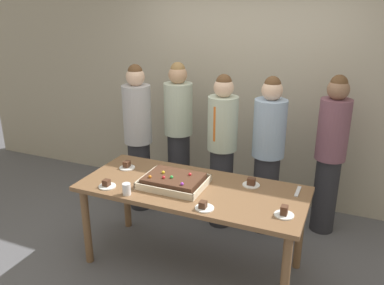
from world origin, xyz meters
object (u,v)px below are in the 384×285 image
object	(u,v)px
person_far_right_suit	(179,134)
plated_slice_near_right	(251,183)
plated_slice_center_front	(127,166)
plated_slice_near_left	(107,185)
person_serving_front	(138,136)
person_left_edge_reaching	(330,153)
party_table	(192,196)
plated_slice_far_right	(284,213)
drink_cup_nearest	(127,189)
person_green_shirt_behind	(222,149)
sheet_cake	(174,181)
person_striped_tie_right	(268,154)
plated_slice_far_left	(204,207)
cake_server_utensil	(298,191)

from	to	relation	value
person_far_right_suit	plated_slice_near_right	bearing A→B (deg)	30.97
plated_slice_center_front	plated_slice_near_left	bearing A→B (deg)	-82.03
person_far_right_suit	person_serving_front	bearing A→B (deg)	-82.88
person_left_edge_reaching	person_serving_front	bearing A→B (deg)	-34.17
party_table	plated_slice_near_left	bearing A→B (deg)	-157.11
plated_slice_far_right	drink_cup_nearest	bearing A→B (deg)	-172.25
person_green_shirt_behind	person_far_right_suit	world-z (taller)	person_far_right_suit
sheet_cake	plated_slice_center_front	bearing A→B (deg)	164.35
plated_slice_far_right	person_striped_tie_right	distance (m)	1.10
plated_slice_center_front	person_striped_tie_right	world-z (taller)	person_striped_tie_right
person_serving_front	person_far_right_suit	distance (m)	0.45
plated_slice_center_front	person_green_shirt_behind	xyz separation A→B (m)	(0.74, 0.66, 0.05)
plated_slice_far_left	person_striped_tie_right	distance (m)	1.20
person_far_right_suit	sheet_cake	bearing A→B (deg)	-0.01
person_serving_front	cake_server_utensil	bearing A→B (deg)	28.76
sheet_cake	person_left_edge_reaching	xyz separation A→B (m)	(1.20, 1.13, 0.05)
drink_cup_nearest	plated_slice_near_left	bearing A→B (deg)	166.27
person_serving_front	person_green_shirt_behind	world-z (taller)	person_serving_front
drink_cup_nearest	plated_slice_far_right	bearing A→B (deg)	7.75
plated_slice_far_left	plated_slice_center_front	distance (m)	1.07
plated_slice_near_right	plated_slice_far_right	world-z (taller)	plated_slice_far_right
person_far_right_suit	plated_slice_far_right	bearing A→B (deg)	27.55
plated_slice_near_left	cake_server_utensil	size ratio (longest dim) A/B	0.75
party_table	cake_server_utensil	world-z (taller)	cake_server_utensil
sheet_cake	person_serving_front	xyz separation A→B (m)	(-0.83, 0.80, 0.05)
plated_slice_far_left	drink_cup_nearest	size ratio (longest dim) A/B	1.50
cake_server_utensil	person_green_shirt_behind	size ratio (longest dim) A/B	0.12
person_green_shirt_behind	person_far_right_suit	bearing A→B (deg)	-98.42
plated_slice_near_right	cake_server_utensil	size ratio (longest dim) A/B	0.75
cake_server_utensil	person_striped_tie_right	world-z (taller)	person_striped_tie_right
plated_slice_near_left	cake_server_utensil	distance (m)	1.63
party_table	person_green_shirt_behind	xyz separation A→B (m)	(0.00, 0.79, 0.17)
sheet_cake	person_far_right_suit	world-z (taller)	person_far_right_suit
person_green_shirt_behind	person_striped_tie_right	world-z (taller)	same
plated_slice_near_left	plated_slice_far_left	distance (m)	0.91
person_green_shirt_behind	sheet_cake	bearing A→B (deg)	-0.00
plated_slice_far_left	person_left_edge_reaching	bearing A→B (deg)	60.39
plated_slice_near_left	plated_slice_center_front	size ratio (longest dim) A/B	1.00
plated_slice_far_right	person_serving_front	bearing A→B (deg)	152.46
sheet_cake	plated_slice_near_left	xyz separation A→B (m)	(-0.52, -0.26, -0.02)
plated_slice_center_front	plated_slice_far_left	bearing A→B (deg)	-24.63
plated_slice_near_right	plated_slice_far_left	bearing A→B (deg)	-112.94
plated_slice_far_right	person_far_right_suit	world-z (taller)	person_far_right_suit
plated_slice_near_left	person_serving_front	world-z (taller)	person_serving_front
plated_slice_near_right	person_left_edge_reaching	bearing A→B (deg)	56.64
person_serving_front	person_green_shirt_behind	xyz separation A→B (m)	(0.99, 0.01, -0.02)
plated_slice_near_right	person_serving_front	bearing A→B (deg)	159.39
party_table	plated_slice_center_front	bearing A→B (deg)	169.90
plated_slice_near_right	plated_slice_center_front	distance (m)	1.20
party_table	person_striped_tie_right	world-z (taller)	person_striped_tie_right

